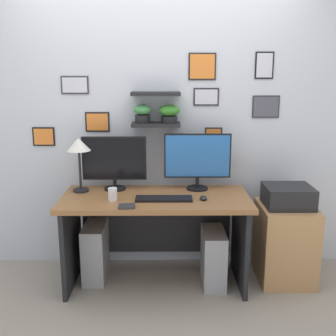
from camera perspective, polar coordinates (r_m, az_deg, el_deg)
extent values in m
plane|color=gray|center=(3.59, -1.65, -15.50)|extent=(8.00, 8.00, 0.00)
cube|color=silver|center=(3.61, -1.65, 7.27)|extent=(4.40, 0.04, 2.70)
cube|color=black|center=(3.49, -1.69, 6.03)|extent=(0.41, 0.20, 0.03)
cube|color=black|center=(3.47, -1.72, 10.26)|extent=(0.41, 0.20, 0.03)
cylinder|color=black|center=(3.49, -3.55, 6.81)|extent=(0.13, 0.13, 0.07)
ellipsoid|color=#448C4B|center=(3.49, -3.57, 8.07)|extent=(0.15, 0.15, 0.09)
cylinder|color=black|center=(3.49, 0.17, 6.75)|extent=(0.14, 0.14, 0.06)
ellipsoid|color=#348028|center=(3.48, 0.17, 7.99)|extent=(0.18, 0.18, 0.09)
cube|color=black|center=(3.64, -9.75, 6.31)|extent=(0.21, 0.02, 0.17)
cube|color=orange|center=(3.63, -9.77, 6.30)|extent=(0.18, 0.00, 0.15)
cube|color=#2D2D33|center=(3.65, -12.78, 11.15)|extent=(0.23, 0.02, 0.15)
cube|color=silver|center=(3.64, -12.81, 11.15)|extent=(0.21, 0.00, 0.13)
cube|color=black|center=(3.59, 5.31, 9.79)|extent=(0.22, 0.02, 0.15)
cube|color=silver|center=(3.58, 5.32, 9.78)|extent=(0.19, 0.00, 0.13)
cube|color=black|center=(3.58, 4.76, 13.84)|extent=(0.23, 0.02, 0.22)
cube|color=orange|center=(3.57, 4.78, 13.85)|extent=(0.21, 0.00, 0.20)
cube|color=black|center=(3.64, 6.29, 3.92)|extent=(0.15, 0.02, 0.22)
cube|color=orange|center=(3.63, 6.31, 3.89)|extent=(0.13, 0.00, 0.19)
cube|color=black|center=(3.66, 13.20, 13.68)|extent=(0.16, 0.02, 0.22)
cube|color=silver|center=(3.65, 13.23, 13.68)|extent=(0.13, 0.00, 0.20)
cube|color=#2D2D33|center=(3.68, 13.39, 8.26)|extent=(0.23, 0.02, 0.19)
cube|color=#4C4C56|center=(3.67, 13.42, 8.25)|extent=(0.21, 0.00, 0.17)
cube|color=black|center=(3.76, -16.83, 4.20)|extent=(0.19, 0.02, 0.16)
cube|color=orange|center=(3.75, -16.87, 4.18)|extent=(0.17, 0.00, 0.14)
cube|color=brown|center=(3.30, -1.73, -4.30)|extent=(1.50, 0.68, 0.04)
cube|color=black|center=(3.51, -13.22, -10.06)|extent=(0.04, 0.62, 0.71)
cube|color=black|center=(3.48, 9.94, -10.10)|extent=(0.04, 0.62, 0.71)
cube|color=black|center=(3.69, -1.60, -7.93)|extent=(1.30, 0.02, 0.50)
cylinder|color=black|center=(3.52, -7.36, -2.82)|extent=(0.18, 0.18, 0.02)
cylinder|color=black|center=(3.50, -7.38, -2.06)|extent=(0.03, 0.03, 0.08)
cube|color=black|center=(3.46, -7.46, 1.35)|extent=(0.54, 0.02, 0.37)
cube|color=black|center=(3.45, -7.49, 1.31)|extent=(0.51, 0.00, 0.34)
cylinder|color=black|center=(3.50, 4.05, -2.81)|extent=(0.18, 0.18, 0.02)
cylinder|color=black|center=(3.49, 4.07, -1.92)|extent=(0.03, 0.03, 0.10)
cube|color=black|center=(3.45, 4.11, 1.70)|extent=(0.56, 0.02, 0.37)
cube|color=#2866B2|center=(3.43, 4.13, 1.66)|extent=(0.53, 0.00, 0.35)
cube|color=black|center=(3.20, -0.58, -4.27)|extent=(0.44, 0.14, 0.02)
ellipsoid|color=black|center=(3.22, 4.93, -4.15)|extent=(0.06, 0.09, 0.03)
cylinder|color=black|center=(3.50, -11.97, -3.02)|extent=(0.13, 0.13, 0.02)
cylinder|color=black|center=(3.46, -12.11, -0.28)|extent=(0.02, 0.02, 0.32)
cone|color=silver|center=(3.42, -12.28, 3.23)|extent=(0.19, 0.19, 0.11)
cylinder|color=white|center=(3.21, -7.68, -3.62)|extent=(0.07, 0.07, 0.10)
cube|color=#2D2D33|center=(3.03, -5.74, -5.29)|extent=(0.12, 0.09, 0.02)
cube|color=tan|center=(3.64, 15.87, -9.93)|extent=(0.44, 0.50, 0.65)
cube|color=black|center=(3.50, 16.29, -3.77)|extent=(0.38, 0.34, 0.17)
cube|color=#99999E|center=(3.61, -10.01, -11.31)|extent=(0.18, 0.40, 0.47)
cube|color=#99999E|center=(3.50, 6.29, -12.16)|extent=(0.18, 0.40, 0.46)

